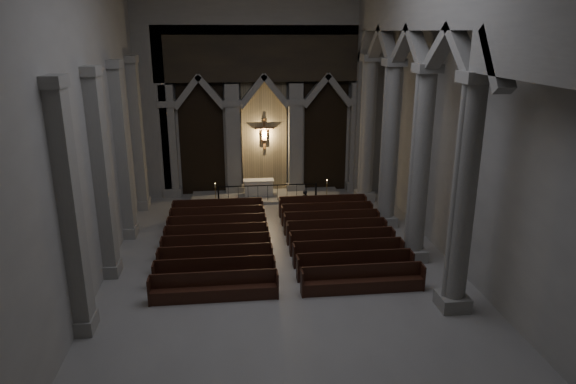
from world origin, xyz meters
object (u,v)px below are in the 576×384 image
at_px(altar, 259,187).
at_px(altar_rail, 268,191).
at_px(candle_stand_right, 327,195).
at_px(worshipper, 305,202).
at_px(candle_stand_left, 216,200).
at_px(pews, 279,242).

height_order(altar, altar_rail, altar_rail).
relative_size(candle_stand_right, worshipper, 1.00).
height_order(candle_stand_right, worshipper, worshipper).
relative_size(candle_stand_left, pews, 0.14).
relative_size(altar_rail, worshipper, 4.43).
bearing_deg(altar, altar_rail, -69.08).
bearing_deg(pews, candle_stand_right, 62.46).
bearing_deg(worshipper, candle_stand_right, 31.80).
xyz_separation_m(altar_rail, pews, (0.00, -6.42, -0.39)).
height_order(altar_rail, worshipper, worshipper).
relative_size(candle_stand_left, candle_stand_right, 1.10).
bearing_deg(altar_rail, altar, 110.92).
xyz_separation_m(candle_stand_left, candle_stand_right, (6.20, 0.33, -0.03)).
relative_size(altar, candle_stand_left, 1.28).
distance_m(altar_rail, worshipper, 2.65).
bearing_deg(candle_stand_right, worshipper, -128.44).
distance_m(altar_rail, candle_stand_left, 2.91).
distance_m(candle_stand_left, worshipper, 4.97).
xyz_separation_m(candle_stand_right, pews, (-3.33, -6.39, -0.01)).
relative_size(pews, worshipper, 8.00).
xyz_separation_m(candle_stand_right, worshipper, (-1.49, -1.87, 0.29)).
bearing_deg(pews, candle_stand_left, 115.31).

